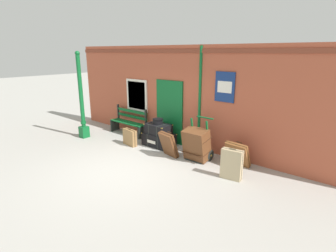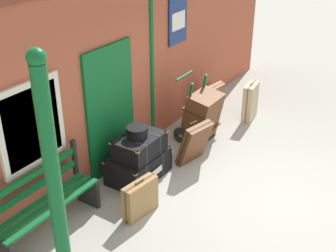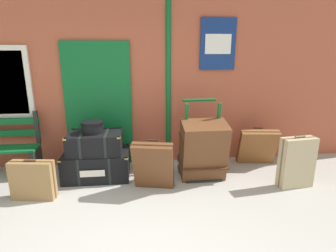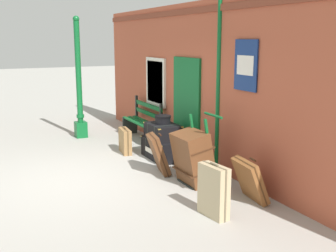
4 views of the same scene
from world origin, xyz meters
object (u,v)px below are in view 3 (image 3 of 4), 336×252
object	(u,v)px
porters_trolley	(200,158)
suitcase_charcoal	(33,180)
steamer_trunk_base	(97,164)
suitcase_brown	(297,162)
suitcase_cream	(257,147)
steamer_trunk_middle	(95,143)
round_hatbox	(92,126)
suitcase_beige	(153,166)
large_brown_trunk	(203,150)

from	to	relation	value
porters_trolley	suitcase_charcoal	xyz separation A→B (m)	(-2.41, -0.52, -0.00)
steamer_trunk_base	suitcase_charcoal	bearing A→B (deg)	-142.46
suitcase_brown	suitcase_cream	size ratio (longest dim) A/B	1.16
suitcase_charcoal	porters_trolley	bearing A→B (deg)	12.16
porters_trolley	suitcase_charcoal	world-z (taller)	porters_trolley
suitcase_charcoal	steamer_trunk_base	bearing A→B (deg)	37.54
steamer_trunk_base	suitcase_brown	bearing A→B (deg)	-12.28
steamer_trunk_middle	round_hatbox	bearing A→B (deg)	154.37
steamer_trunk_base	suitcase_brown	distance (m)	3.02
steamer_trunk_middle	suitcase_beige	bearing A→B (deg)	-30.20
porters_trolley	suitcase_brown	size ratio (longest dim) A/B	1.52
steamer_trunk_base	suitcase_charcoal	xyz separation A→B (m)	(-0.76, -0.59, 0.06)
porters_trolley	suitcase_brown	world-z (taller)	porters_trolley
suitcase_cream	porters_trolley	bearing A→B (deg)	-167.23
large_brown_trunk	suitcase_beige	distance (m)	0.84
suitcase_cream	large_brown_trunk	bearing A→B (deg)	-158.72
suitcase_brown	suitcase_beige	bearing A→B (deg)	176.97
steamer_trunk_middle	suitcase_charcoal	size ratio (longest dim) A/B	1.38
round_hatbox	steamer_trunk_base	bearing A→B (deg)	34.01
porters_trolley	suitcase_brown	xyz separation A→B (m)	(1.30, -0.57, 0.10)
suitcase_charcoal	large_brown_trunk	bearing A→B (deg)	8.18
suitcase_cream	round_hatbox	bearing A→B (deg)	-176.03
suitcase_beige	porters_trolley	bearing A→B (deg)	30.63
steamer_trunk_middle	porters_trolley	distance (m)	1.68
steamer_trunk_base	suitcase_beige	xyz separation A→B (m)	(0.87, -0.53, 0.16)
steamer_trunk_base	suitcase_charcoal	distance (m)	0.97
porters_trolley	steamer_trunk_base	bearing A→B (deg)	177.66
suitcase_charcoal	steamer_trunk_middle	bearing A→B (deg)	36.06
round_hatbox	suitcase_beige	world-z (taller)	round_hatbox
suitcase_brown	suitcase_cream	bearing A→B (deg)	106.19
suitcase_cream	suitcase_brown	bearing A→B (deg)	-73.81
suitcase_brown	round_hatbox	bearing A→B (deg)	168.12
porters_trolley	large_brown_trunk	world-z (taller)	porters_trolley
round_hatbox	porters_trolley	bearing A→B (deg)	-1.74
steamer_trunk_base	round_hatbox	size ratio (longest dim) A/B	2.98
suitcase_cream	suitcase_beige	bearing A→B (deg)	-159.10
steamer_trunk_middle	round_hatbox	world-z (taller)	round_hatbox
steamer_trunk_middle	large_brown_trunk	size ratio (longest dim) A/B	0.86
steamer_trunk_middle	suitcase_brown	world-z (taller)	suitcase_brown
suitcase_beige	suitcase_cream	bearing A→B (deg)	20.90
steamer_trunk_middle	suitcase_beige	world-z (taller)	suitcase_beige
steamer_trunk_base	suitcase_brown	size ratio (longest dim) A/B	1.28
steamer_trunk_base	large_brown_trunk	distance (m)	1.69
suitcase_brown	suitcase_beige	xyz separation A→B (m)	(-2.08, 0.11, -0.00)
suitcase_brown	suitcase_beige	distance (m)	2.09
porters_trolley	suitcase_cream	size ratio (longest dim) A/B	1.76
large_brown_trunk	round_hatbox	bearing A→B (deg)	172.39
steamer_trunk_base	steamer_trunk_middle	xyz separation A→B (m)	(0.00, -0.03, 0.37)
round_hatbox	suitcase_beige	distance (m)	1.13
suitcase_beige	suitcase_brown	bearing A→B (deg)	-3.03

